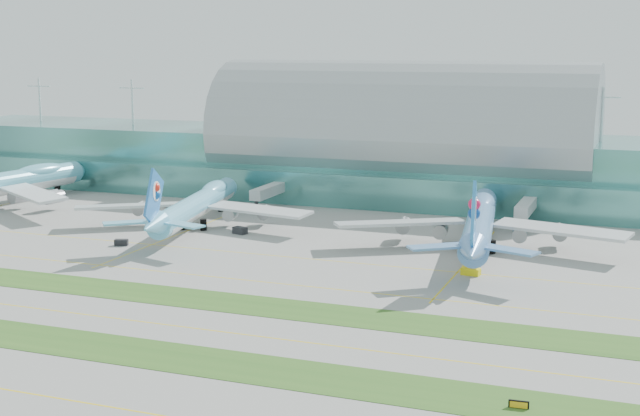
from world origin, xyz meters
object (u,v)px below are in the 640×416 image
at_px(airliner_c, 480,221).
at_px(taxiway_sign_east, 519,405).
at_px(airliner_b, 197,204).
at_px(terminal, 402,153).

bearing_deg(airliner_c, taxiway_sign_east, -84.46).
relative_size(airliner_b, airliner_c, 0.93).
relative_size(terminal, taxiway_sign_east, 123.13).
xyz_separation_m(airliner_b, taxiway_sign_east, (98.69, -92.30, -5.70)).
xyz_separation_m(terminal, taxiway_sign_east, (60.42, -157.82, -13.65)).
height_order(airliner_b, taxiway_sign_east, airliner_b).
xyz_separation_m(terminal, airliner_c, (37.21, -64.53, -7.55)).
distance_m(airliner_c, taxiway_sign_east, 96.32).
distance_m(airliner_b, airliner_c, 75.50).
height_order(terminal, airliner_b, terminal).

